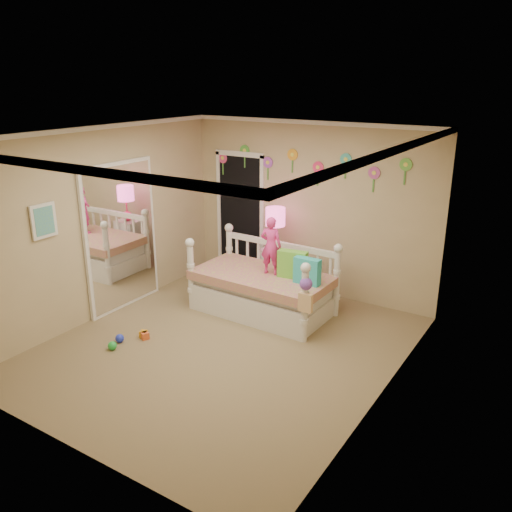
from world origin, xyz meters
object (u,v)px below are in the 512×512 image
Objects in this scene: daybed at (263,277)px; nightstand at (275,271)px; child at (271,246)px; table_lamp at (275,222)px.

nightstand is (-0.23, 0.72, -0.18)m from daybed.
daybed is 0.48m from child.
nightstand is at bearing -74.97° from child.
table_lamp is (-0.23, 0.72, 0.60)m from daybed.
nightstand is at bearing 0.00° from table_lamp.
child reaches higher than daybed.
nightstand is 1.08× the size of table_lamp.
nightstand is (-0.33, 0.68, -0.65)m from child.
table_lamp is (-0.33, 0.68, 0.13)m from child.
child reaches higher than nightstand.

